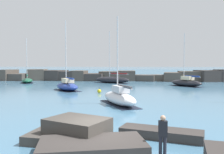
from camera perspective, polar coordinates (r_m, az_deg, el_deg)
The scene contains 11 objects.
ground_plane at distance 12.10m, azimuth -2.55°, elevation -15.46°, with size 600.00×600.00×0.00m, color teal.
open_sea_beyond at distance 116.73m, azimuth 4.10°, elevation 1.15°, with size 400.00×116.00×0.01m.
breakwater_jetty at distance 56.74m, azimuth 6.00°, elevation 0.26°, with size 62.80×7.33×2.57m.
foreground_rocks at distance 10.78m, azimuth 11.27°, elevation -15.35°, with size 13.36×7.80×1.44m.
sailboat_moored_0 at distance 36.41m, azimuth -10.19°, elevation -2.00°, with size 5.21×5.99×10.06m.
sailboat_moored_1 at distance 49.62m, azimuth 0.02°, elevation -0.62°, with size 7.63×4.61×10.33m.
sailboat_moored_3 at distance 53.09m, azimuth -18.83°, elevation -0.72°, with size 4.23×5.91×8.96m.
sailboat_moored_4 at distance 44.54m, azimuth 16.58°, elevation -1.18°, with size 5.73×6.33×9.11m.
sailboat_moored_5 at distance 23.57m, azimuth 1.70°, elevation -4.66°, with size 4.41×6.57×8.32m.
mooring_buoy_orange_near at distance 32.89m, azimuth -2.93°, elevation -3.22°, with size 0.51×0.51×0.71m.
person_on_rocks at distance 10.73m, azimuth 11.53°, elevation -12.54°, with size 0.36×0.23×1.73m.
Camera 1 is at (1.48, -11.38, 3.84)m, focal length 40.00 mm.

